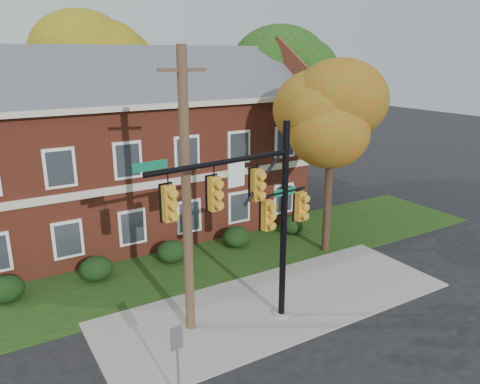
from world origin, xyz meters
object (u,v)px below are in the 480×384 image
tree_near_right (338,115)px  tree_right_rear (292,74)px  hedge_center (172,251)px  hedge_far_right (292,224)px  sign_post (177,352)px  traffic_signal (255,208)px  utility_pole (186,197)px  hedge_right (236,237)px  hedge_left (96,269)px  apartment_building (129,140)px  hedge_far_left (6,289)px  tree_far_rear (107,62)px

tree_near_right → tree_right_rear: bearing=65.4°
hedge_center → hedge_far_right: size_ratio=1.00×
hedge_center → sign_post: sign_post is taller
traffic_signal → sign_post: traffic_signal is taller
hedge_far_right → sign_post: bearing=-140.4°
traffic_signal → utility_pole: bearing=142.6°
hedge_right → tree_right_rear: size_ratio=0.13×
hedge_center → tree_right_rear: bearing=28.4°
traffic_signal → utility_pole: (-1.92, 1.15, 0.38)m
hedge_left → tree_near_right: tree_near_right is taller
apartment_building → tree_near_right: 10.97m
hedge_center → hedge_far_right: bearing=0.0°
traffic_signal → utility_pole: utility_pole is taller
hedge_far_left → sign_post: (3.50, -8.70, 1.14)m
hedge_far_right → sign_post: 13.68m
apartment_building → hedge_left: bearing=-123.7°
hedge_far_left → tree_near_right: 15.75m
hedge_right → tree_near_right: tree_near_right is taller
hedge_far_left → tree_far_rear: size_ratio=0.12×
hedge_right → sign_post: size_ratio=0.57×
utility_pole → hedge_far_left: bearing=141.6°
hedge_far_left → tree_near_right: size_ratio=0.16×
hedge_center → traffic_signal: traffic_signal is taller
hedge_left → tree_right_rear: 17.74m
tree_near_right → hedge_left: bearing=165.2°
apartment_building → tree_near_right: size_ratio=2.19×
hedge_right → utility_pole: 8.71m
hedge_left → traffic_signal: size_ratio=0.19×
hedge_far_left → tree_near_right: (14.22, -2.83, 6.14)m
hedge_left → utility_pole: 7.27m
hedge_far_left → hedge_far_right: (14.00, 0.00, 0.00)m
hedge_left → traffic_signal: 8.63m
apartment_building → hedge_far_right: (7.00, -5.25, -4.46)m
hedge_center → tree_right_rear: size_ratio=0.13×
hedge_center → hedge_far_left: bearing=180.0°
hedge_center → tree_right_rear: (11.31, 6.11, 7.60)m
hedge_center → tree_near_right: bearing=-21.4°
hedge_far_right → tree_near_right: 6.77m
tree_far_rear → traffic_signal: size_ratio=1.58×
hedge_center → tree_far_rear: bearing=84.1°
hedge_far_left → sign_post: sign_post is taller
tree_right_rear → traffic_signal: size_ratio=1.46×
hedge_far_right → tree_right_rear: (4.31, 6.11, 7.60)m
hedge_far_right → tree_right_rear: tree_right_rear is taller
tree_right_rear → utility_pole: tree_right_rear is taller
hedge_left → utility_pole: (1.86, -5.50, 4.37)m
apartment_building → traffic_signal: 11.92m
hedge_center → utility_pole: size_ratio=0.15×
apartment_building → tree_far_rear: 8.84m
hedge_far_right → traffic_signal: size_ratio=0.19×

